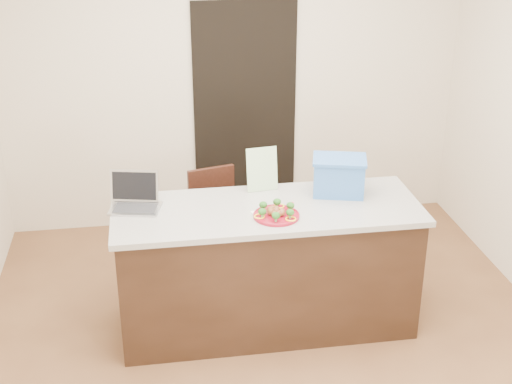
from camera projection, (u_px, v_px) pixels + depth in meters
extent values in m
plane|color=brown|center=(273.00, 344.00, 4.89)|extent=(4.00, 4.00, 0.00)
plane|color=beige|center=(233.00, 76.00, 6.14)|extent=(4.00, 0.00, 4.00)
plane|color=beige|center=(376.00, 367.00, 2.53)|extent=(4.00, 0.00, 4.00)
cube|color=black|center=(245.00, 115.00, 6.28)|extent=(0.90, 0.02, 2.00)
cube|color=black|center=(267.00, 270.00, 4.93)|extent=(2.00, 0.70, 0.88)
cube|color=beige|center=(267.00, 210.00, 4.74)|extent=(2.06, 0.76, 0.04)
cylinder|color=maroon|center=(276.00, 216.00, 4.60)|extent=(0.30, 0.30, 0.02)
torus|color=maroon|center=(276.00, 215.00, 4.60)|extent=(0.30, 0.30, 0.01)
sphere|color=brown|center=(276.00, 211.00, 4.59)|extent=(0.04, 0.04, 0.04)
sphere|color=brown|center=(277.00, 209.00, 4.63)|extent=(0.04, 0.04, 0.04)
sphere|color=brown|center=(273.00, 209.00, 4.62)|extent=(0.04, 0.04, 0.04)
sphere|color=brown|center=(271.00, 210.00, 4.60)|extent=(0.04, 0.04, 0.04)
sphere|color=brown|center=(271.00, 212.00, 4.58)|extent=(0.04, 0.04, 0.04)
sphere|color=brown|center=(274.00, 214.00, 4.56)|extent=(0.04, 0.04, 0.04)
sphere|color=brown|center=(278.00, 214.00, 4.56)|extent=(0.04, 0.04, 0.04)
sphere|color=brown|center=(281.00, 213.00, 4.57)|extent=(0.04, 0.04, 0.04)
sphere|color=brown|center=(282.00, 211.00, 4.59)|extent=(0.04, 0.04, 0.04)
ellipsoid|color=#184612|center=(290.00, 206.00, 4.63)|extent=(0.05, 0.05, 0.04)
ellipsoid|color=#184612|center=(277.00, 202.00, 4.68)|extent=(0.05, 0.05, 0.04)
ellipsoid|color=#184612|center=(263.00, 205.00, 4.64)|extent=(0.05, 0.05, 0.04)
ellipsoid|color=#184612|center=(262.00, 212.00, 4.54)|extent=(0.05, 0.05, 0.04)
ellipsoid|color=#184612|center=(276.00, 216.00, 4.49)|extent=(0.05, 0.05, 0.04)
ellipsoid|color=#184612|center=(290.00, 212.00, 4.53)|extent=(0.05, 0.05, 0.04)
torus|color=yellow|center=(279.00, 206.00, 4.70)|extent=(0.07, 0.07, 0.01)
torus|color=yellow|center=(259.00, 216.00, 4.56)|extent=(0.07, 0.07, 0.01)
torus|color=yellow|center=(291.00, 219.00, 4.53)|extent=(0.07, 0.07, 0.01)
cube|color=white|center=(266.00, 214.00, 4.64)|extent=(0.18, 0.18, 0.01)
cube|color=#ACADB1|center=(263.00, 215.00, 4.61)|extent=(0.01, 0.13, 0.00)
cube|color=#ACADB1|center=(262.00, 210.00, 4.68)|extent=(0.03, 0.05, 0.00)
cube|color=silver|center=(272.00, 216.00, 4.60)|extent=(0.05, 0.09, 0.01)
cube|color=#ACADB1|center=(269.00, 210.00, 4.68)|extent=(0.05, 0.11, 0.00)
cylinder|color=beige|center=(292.00, 209.00, 4.66)|extent=(0.03, 0.03, 0.05)
cylinder|color=beige|center=(292.00, 204.00, 4.65)|extent=(0.02, 0.02, 0.01)
cylinder|color=red|center=(292.00, 203.00, 4.65)|extent=(0.02, 0.02, 0.01)
cylinder|color=red|center=(292.00, 209.00, 4.66)|extent=(0.03, 0.03, 0.02)
cube|color=#AAACAF|center=(135.00, 208.00, 4.71)|extent=(0.37, 0.29, 0.01)
cube|color=#AAACAF|center=(134.00, 186.00, 4.76)|extent=(0.33, 0.13, 0.21)
cube|color=black|center=(134.00, 186.00, 4.75)|extent=(0.30, 0.11, 0.18)
cube|color=#252528|center=(135.00, 208.00, 4.69)|extent=(0.30, 0.21, 0.00)
cube|color=white|center=(262.00, 169.00, 4.94)|extent=(0.22, 0.07, 0.31)
cube|color=#2E60A9|center=(339.00, 177.00, 4.90)|extent=(0.39, 0.32, 0.24)
cube|color=#2E60A9|center=(340.00, 159.00, 4.84)|extent=(0.42, 0.35, 0.02)
cube|color=#361810|center=(214.00, 229.00, 5.57)|extent=(0.46, 0.46, 0.04)
cube|color=#361810|center=(211.00, 193.00, 5.63)|extent=(0.38, 0.12, 0.43)
cylinder|color=#361810|center=(196.00, 264.00, 5.49)|extent=(0.03, 0.03, 0.40)
cylinder|color=#361810|center=(238.00, 260.00, 5.53)|extent=(0.03, 0.03, 0.40)
cylinder|color=#361810|center=(193.00, 244.00, 5.78)|extent=(0.03, 0.03, 0.40)
cylinder|color=#361810|center=(233.00, 241.00, 5.82)|extent=(0.03, 0.03, 0.40)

